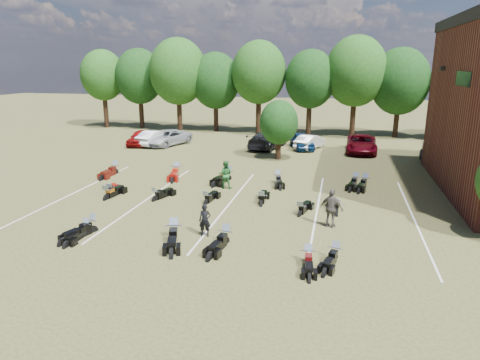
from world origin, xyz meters
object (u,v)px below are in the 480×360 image
(person_green, at_px, (225,175))
(motorcycle_3, at_px, (225,244))
(car_0, at_px, (141,138))
(motorcycle_0, at_px, (86,235))
(motorcycle_14, at_px, (115,174))
(car_4, at_px, (302,141))
(person_grey, at_px, (331,208))
(person_black, at_px, (205,220))
(motorcycle_7, at_px, (110,196))

(person_green, height_order, motorcycle_3, person_green)
(car_0, relative_size, motorcycle_0, 2.16)
(motorcycle_3, bearing_deg, car_0, 131.93)
(person_green, distance_m, motorcycle_14, 9.01)
(car_4, distance_m, motorcycle_0, 24.72)
(car_0, bearing_deg, person_green, -50.26)
(car_4, distance_m, person_grey, 19.99)
(motorcycle_0, distance_m, motorcycle_3, 6.73)
(car_0, xyz_separation_m, car_4, (15.61, 1.73, 0.01))
(motorcycle_0, bearing_deg, person_black, 13.33)
(person_black, distance_m, motorcycle_3, 1.56)
(person_grey, relative_size, motorcycle_0, 0.98)
(car_4, height_order, person_green, person_green)
(person_grey, height_order, motorcycle_3, person_grey)
(motorcycle_0, relative_size, motorcycle_3, 0.87)
(motorcycle_0, bearing_deg, motorcycle_14, 113.92)
(motorcycle_0, bearing_deg, motorcycle_7, 110.91)
(motorcycle_14, bearing_deg, person_grey, -22.34)
(person_grey, xyz_separation_m, motorcycle_3, (-4.53, -3.19, -0.98))
(person_black, relative_size, motorcycle_7, 0.76)
(person_black, height_order, motorcycle_14, person_black)
(motorcycle_14, bearing_deg, motorcycle_0, -65.70)
(car_4, xyz_separation_m, motorcycle_14, (-12.40, -12.66, -0.74))
(motorcycle_3, height_order, motorcycle_14, motorcycle_14)
(motorcycle_3, bearing_deg, motorcycle_14, 145.17)
(motorcycle_7, bearing_deg, car_4, -139.08)
(motorcycle_0, distance_m, motorcycle_14, 11.60)
(car_4, bearing_deg, motorcycle_14, -151.76)
(motorcycle_0, height_order, motorcycle_14, motorcycle_14)
(person_black, bearing_deg, car_0, 113.88)
(person_black, height_order, person_green, person_green)
(motorcycle_0, relative_size, motorcycle_7, 0.97)
(motorcycle_3, bearing_deg, car_4, 94.65)
(motorcycle_3, bearing_deg, person_black, 157.40)
(person_black, relative_size, person_green, 0.85)
(person_black, xyz_separation_m, person_green, (-1.15, 7.89, 0.13))
(person_grey, xyz_separation_m, motorcycle_7, (-13.27, 2.11, -0.98))
(motorcycle_3, xyz_separation_m, motorcycle_14, (-11.12, 10.26, 0.00))
(person_black, xyz_separation_m, motorcycle_7, (-7.57, 4.61, -0.78))
(car_4, relative_size, motorcycle_14, 1.79)
(motorcycle_3, bearing_deg, person_green, 112.97)
(motorcycle_0, bearing_deg, person_green, 65.64)
(person_green, xyz_separation_m, motorcycle_7, (-6.42, -3.27, -0.91))
(person_grey, height_order, motorcycle_7, person_grey)
(person_green, bearing_deg, person_black, 93.44)
(person_grey, relative_size, motorcycle_3, 0.86)
(motorcycle_14, bearing_deg, person_black, -41.92)
(car_4, bearing_deg, motorcycle_0, -126.21)
(car_4, distance_m, motorcycle_3, 22.96)
(motorcycle_0, bearing_deg, car_0, 110.95)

